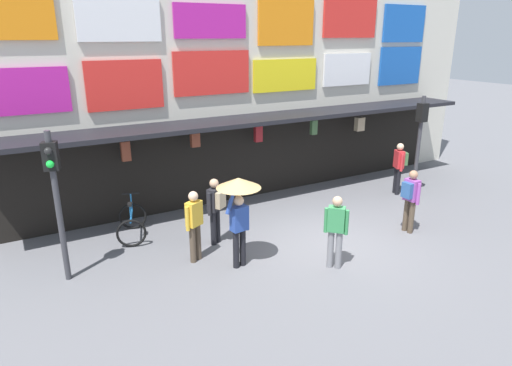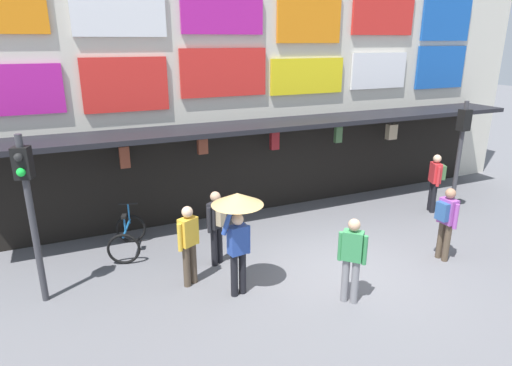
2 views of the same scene
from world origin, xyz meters
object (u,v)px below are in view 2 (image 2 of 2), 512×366
object	(u,v)px
traffic_light_near	(28,194)
pedestrian_in_black	(217,223)
pedestrian_in_blue	(446,219)
pedestrian_in_white	(189,241)
bicycle_parked	(127,237)
pedestrian_in_yellow	(435,179)
traffic_light_far	(461,141)
pedestrian_with_umbrella	(238,216)
pedestrian_in_red	(352,256)

from	to	relation	value
traffic_light_near	pedestrian_in_black	bearing A→B (deg)	0.18
pedestrian_in_blue	pedestrian_in_white	xyz separation A→B (m)	(-5.43, 1.26, -0.04)
bicycle_parked	pedestrian_in_white	xyz separation A→B (m)	(0.93, -1.94, 0.55)
pedestrian_in_yellow	pedestrian_in_white	bearing A→B (deg)	-172.16
traffic_light_far	pedestrian_in_white	xyz separation A→B (m)	(-7.70, -0.58, -1.19)
pedestrian_in_blue	pedestrian_in_white	world-z (taller)	same
bicycle_parked	pedestrian_in_yellow	xyz separation A→B (m)	(8.38, -0.91, 0.59)
pedestrian_in_yellow	bicycle_parked	bearing A→B (deg)	173.78
traffic_light_far	pedestrian_in_blue	xyz separation A→B (m)	(-2.27, -1.85, -1.16)
traffic_light_near	pedestrian_in_white	size ratio (longest dim) A/B	1.90
pedestrian_in_black	pedestrian_in_yellow	bearing A→B (deg)	3.87
pedestrian_with_umbrella	pedestrian_in_white	world-z (taller)	pedestrian_with_umbrella
pedestrian_with_umbrella	traffic_light_far	bearing A→B (deg)	10.72
traffic_light_far	pedestrian_in_red	bearing A→B (deg)	-155.05
bicycle_parked	pedestrian_in_black	world-z (taller)	pedestrian_in_black
traffic_light_far	traffic_light_near	bearing A→B (deg)	-179.90
pedestrian_in_yellow	pedestrian_in_white	world-z (taller)	same
pedestrian_with_umbrella	pedestrian_in_red	distance (m)	2.21
traffic_light_near	pedestrian_in_blue	size ratio (longest dim) A/B	1.90
traffic_light_far	pedestrian_with_umbrella	bearing A→B (deg)	-169.28
bicycle_parked	pedestrian_in_red	bearing A→B (deg)	-47.12
pedestrian_in_yellow	pedestrian_in_blue	world-z (taller)	same
traffic_light_near	pedestrian_in_red	world-z (taller)	traffic_light_near
bicycle_parked	pedestrian_in_white	bearing A→B (deg)	-64.27
traffic_light_far	pedestrian_in_black	xyz separation A→B (m)	(-6.92, -0.01, -1.16)
pedestrian_in_red	pedestrian_in_blue	bearing A→B (deg)	10.78
pedestrian_in_black	pedestrian_in_white	world-z (taller)	same
traffic_light_near	pedestrian_in_black	distance (m)	3.65
pedestrian_with_umbrella	pedestrian_in_yellow	world-z (taller)	pedestrian_with_umbrella
pedestrian_in_black	pedestrian_in_blue	size ratio (longest dim) A/B	1.00
pedestrian_in_red	traffic_light_far	bearing A→B (deg)	24.95
pedestrian_with_umbrella	pedestrian_in_blue	world-z (taller)	pedestrian_with_umbrella
traffic_light_near	pedestrian_in_white	bearing A→B (deg)	-11.88
bicycle_parked	pedestrian_with_umbrella	world-z (taller)	pedestrian_with_umbrella
pedestrian_in_black	pedestrian_in_blue	distance (m)	5.00
traffic_light_near	pedestrian_in_black	xyz separation A→B (m)	(3.46, 0.01, -1.16)
traffic_light_far	pedestrian_in_red	size ratio (longest dim) A/B	1.90
pedestrian_in_blue	pedestrian_in_red	xyz separation A→B (m)	(-2.88, -0.55, -0.04)
pedestrian_with_umbrella	pedestrian_in_red	bearing A→B (deg)	-30.92
pedestrian_in_black	pedestrian_in_red	xyz separation A→B (m)	(1.77, -2.39, -0.04)
traffic_light_far	pedestrian_in_yellow	bearing A→B (deg)	119.66
pedestrian_in_black	pedestrian_in_yellow	distance (m)	6.68
pedestrian_in_red	pedestrian_in_yellow	bearing A→B (deg)	30.10
pedestrian_in_black	pedestrian_in_blue	bearing A→B (deg)	-21.58
pedestrian_in_yellow	pedestrian_in_white	size ratio (longest dim) A/B	1.00
pedestrian_in_blue	traffic_light_far	bearing A→B (deg)	39.17
pedestrian_with_umbrella	traffic_light_near	bearing A→B (deg)	159.26
traffic_light_near	bicycle_parked	xyz separation A→B (m)	(1.74, 1.38, -1.75)
pedestrian_in_yellow	pedestrian_in_red	xyz separation A→B (m)	(-4.90, -2.84, -0.04)
traffic_light_far	pedestrian_in_blue	distance (m)	3.14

